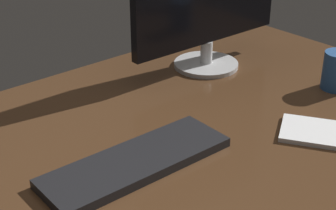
# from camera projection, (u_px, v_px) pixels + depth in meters

# --- Properties ---
(desk) EXTENTS (1.40, 0.84, 0.02)m
(desk) POSITION_uv_depth(u_px,v_px,m) (172.00, 132.00, 1.14)
(desk) COLOR #4C301C
(desk) RESTS_ON ground
(keyboard) EXTENTS (0.38, 0.13, 0.02)m
(keyboard) POSITION_uv_depth(u_px,v_px,m) (137.00, 162.00, 1.00)
(keyboard) COLOR black
(keyboard) RESTS_ON desk
(notepad) EXTENTS (0.18, 0.19, 0.01)m
(notepad) POSITION_uv_depth(u_px,v_px,m) (317.00, 132.00, 1.11)
(notepad) COLOR white
(notepad) RESTS_ON desk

